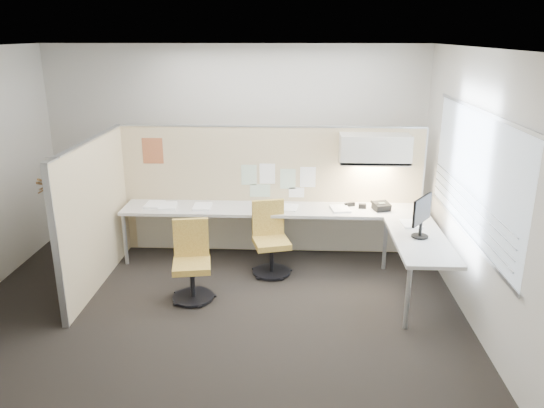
{
  "coord_description": "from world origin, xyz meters",
  "views": [
    {
      "loc": [
        0.88,
        -5.37,
        2.94
      ],
      "look_at": [
        0.6,
        0.8,
        0.94
      ],
      "focal_mm": 35.0,
      "sensor_mm": 36.0,
      "label": 1
    }
  ],
  "objects_px": {
    "desk": "(299,221)",
    "chair_left": "(192,263)",
    "chair_right": "(270,241)",
    "phone": "(381,206)",
    "monitor": "(422,214)"
  },
  "relations": [
    {
      "from": "desk",
      "to": "chair_right",
      "type": "xyz_separation_m",
      "value": [
        -0.36,
        -0.27,
        -0.18
      ]
    },
    {
      "from": "desk",
      "to": "phone",
      "type": "distance_m",
      "value": 1.09
    },
    {
      "from": "desk",
      "to": "phone",
      "type": "bearing_deg",
      "value": 6.23
    },
    {
      "from": "desk",
      "to": "chair_left",
      "type": "height_order",
      "value": "chair_left"
    },
    {
      "from": "chair_right",
      "to": "phone",
      "type": "relative_size",
      "value": 3.52
    },
    {
      "from": "desk",
      "to": "phone",
      "type": "xyz_separation_m",
      "value": [
        1.07,
        0.12,
        0.18
      ]
    },
    {
      "from": "chair_right",
      "to": "phone",
      "type": "distance_m",
      "value": 1.52
    },
    {
      "from": "desk",
      "to": "chair_left",
      "type": "relative_size",
      "value": 4.43
    },
    {
      "from": "phone",
      "to": "monitor",
      "type": "bearing_deg",
      "value": -91.18
    },
    {
      "from": "chair_left",
      "to": "chair_right",
      "type": "relative_size",
      "value": 0.99
    },
    {
      "from": "chair_right",
      "to": "phone",
      "type": "xyz_separation_m",
      "value": [
        1.43,
        0.38,
        0.36
      ]
    },
    {
      "from": "chair_right",
      "to": "monitor",
      "type": "height_order",
      "value": "monitor"
    },
    {
      "from": "monitor",
      "to": "chair_right",
      "type": "bearing_deg",
      "value": 106.48
    },
    {
      "from": "desk",
      "to": "monitor",
      "type": "distance_m",
      "value": 1.66
    },
    {
      "from": "chair_left",
      "to": "monitor",
      "type": "xyz_separation_m",
      "value": [
        2.59,
        0.15,
        0.59
      ]
    }
  ]
}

